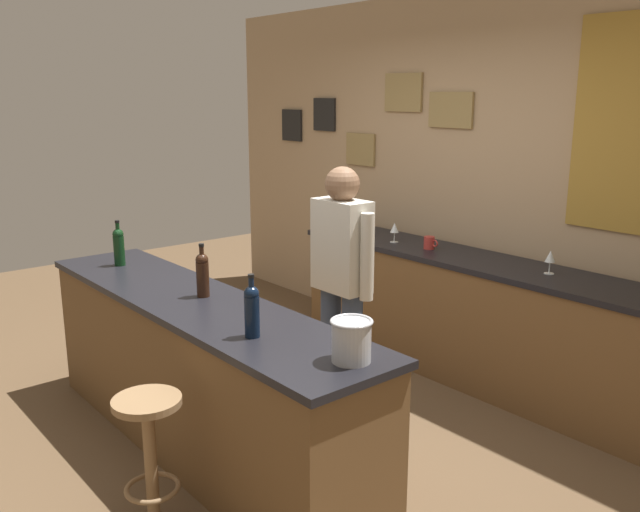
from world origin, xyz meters
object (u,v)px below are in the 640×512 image
Objects in this scene: bar_stool at (149,442)px; wine_bottle_c at (252,309)px; wine_glass_b at (550,257)px; wine_bottle_b at (202,273)px; bartender at (342,278)px; ice_bucket at (351,340)px; wine_glass_a at (394,229)px; coffee_mug at (429,243)px; wine_bottle_a at (119,245)px.

bar_stool is 2.22× the size of wine_bottle_c.
wine_glass_b is at bearing 83.84° from wine_bottle_c.
wine_bottle_b is (-0.53, 0.62, 0.60)m from bar_stool.
bar_stool is 2.22× the size of wine_bottle_b.
bartender reaches higher than ice_bucket.
wine_glass_a and wine_glass_b have the same top height.
wine_glass_a is 1.31m from wine_glass_b.
ice_bucket reaches higher than wine_glass_a.
wine_bottle_c is (0.72, -0.15, 0.00)m from wine_bottle_b.
bar_stool is 5.44× the size of coffee_mug.
wine_bottle_a is 2.83m from wine_glass_b.
wine_glass_b is (0.95, 2.01, -0.05)m from wine_bottle_b.
bartender reaches higher than coffee_mug.
bartender is 0.87m from wine_bottle_b.
wine_glass_b is (1.92, 2.07, -0.05)m from wine_bottle_a.
wine_bottle_b reaches higher than coffee_mug.
bartender is 1.52m from wine_bottle_a.
bartender reaches higher than wine_bottle_b.
bartender is at bearing 115.25° from wine_bottle_c.
bar_stool is at bearing -49.35° from wine_bottle_b.
wine_bottle_a is 2.45× the size of coffee_mug.
bartender reaches higher than wine_bottle_a.
bartender is at bearing -120.29° from wine_glass_b.
coffee_mug is (0.95, 2.02, -0.11)m from wine_bottle_a.
wine_bottle_a is 1.00× the size of wine_bottle_b.
wine_bottle_b is at bearing 167.93° from wine_bottle_c.
wine_glass_b reaches higher than bar_stool.
wine_glass_a reaches higher than bar_stool.
wine_bottle_a is at bearing -178.19° from ice_bucket.
wine_glass_b is at bearing 47.14° from wine_bottle_a.
wine_glass_a is (-0.36, 1.92, -0.05)m from wine_bottle_b.
wine_glass_b is (0.23, 2.16, -0.05)m from wine_bottle_c.
wine_bottle_a is 1.00× the size of wine_bottle_c.
ice_bucket is 2.32m from coffee_mug.
wine_glass_b is at bearing 64.69° from wine_bottle_b.
coffee_mug is at bearing -176.94° from wine_glass_b.
bartender is 1.28m from ice_bucket.
wine_glass_a is at bearing 109.30° from bar_stool.
bartender is 10.45× the size of wine_glass_a.
wine_bottle_a is 2.21m from ice_bucket.
wine_glass_a is at bearing -174.34° from coffee_mug.
bar_stool is at bearing -77.78° from coffee_mug.
ice_bucket is at bearing -39.87° from bartender.
bar_stool is at bearing -111.27° from wine_bottle_c.
wine_bottle_a is 2.08m from wine_glass_a.
bartender is 1.17m from coffee_mug.
wine_bottle_c is 1.97× the size of wine_glass_a.
wine_bottle_c reaches higher than wine_glass_b.
wine_bottle_c is 2.17m from wine_glass_b.
wine_bottle_a is at bearing -144.22° from bartender.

